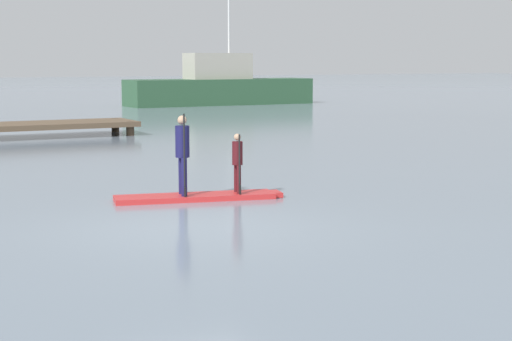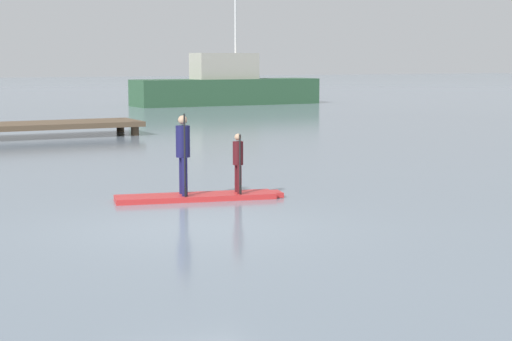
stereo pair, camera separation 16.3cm
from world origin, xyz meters
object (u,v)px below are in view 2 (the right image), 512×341
(fishing_boat_white_large, at_px, (226,87))
(paddler_child_solo, at_px, (238,160))
(paddleboard_near, at_px, (199,197))
(paddler_adult, at_px, (183,150))

(fishing_boat_white_large, bearing_deg, paddler_child_solo, -114.58)
(paddleboard_near, height_order, fishing_boat_white_large, fishing_boat_white_large)
(paddleboard_near, relative_size, paddler_adult, 2.09)
(paddler_child_solo, height_order, fishing_boat_white_large, fishing_boat_white_large)
(paddler_adult, height_order, fishing_boat_white_large, fishing_boat_white_large)
(paddleboard_near, xyz_separation_m, paddler_child_solo, (0.73, -0.18, 0.69))
(paddler_adult, relative_size, fishing_boat_white_large, 0.14)
(paddler_adult, distance_m, fishing_boat_white_large, 33.89)
(paddleboard_near, distance_m, fishing_boat_white_large, 33.83)
(paddler_child_solo, relative_size, fishing_boat_white_large, 0.10)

